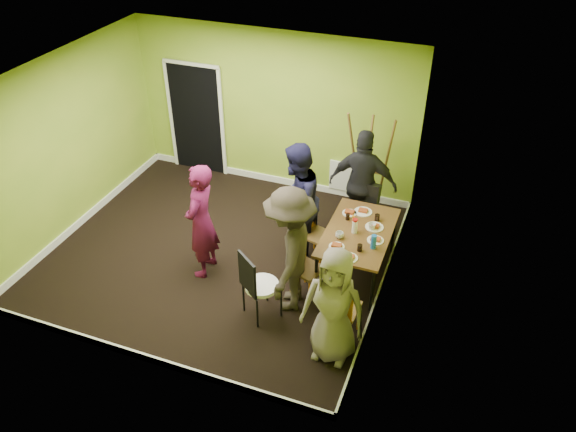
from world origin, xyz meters
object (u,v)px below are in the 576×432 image
(orange_bottle, at_px, (353,218))
(thermos, at_px, (355,227))
(blue_bottle, at_px, (374,242))
(person_left_near, at_px, (290,251))
(person_front_end, at_px, (334,306))
(person_standing, at_px, (201,221))
(chair_left_far, at_px, (314,228))
(chair_front_end, at_px, (340,307))
(dining_table, at_px, (358,234))
(chair_back_end, at_px, (365,201))
(chair_bentwood, at_px, (257,283))
(chair_left_near, at_px, (303,262))
(person_back_end, at_px, (363,184))
(easel, at_px, (368,169))
(person_left_far, at_px, (296,202))

(orange_bottle, bearing_deg, thermos, -72.04)
(blue_bottle, xyz_separation_m, person_left_near, (-0.95, -0.64, 0.06))
(person_front_end, bearing_deg, thermos, 97.96)
(person_standing, relative_size, person_front_end, 1.10)
(chair_left_far, bearing_deg, chair_front_end, 45.47)
(dining_table, relative_size, chair_back_end, 1.54)
(chair_bentwood, relative_size, blue_bottle, 5.02)
(chair_back_end, relative_size, person_front_end, 0.61)
(chair_left_far, xyz_separation_m, chair_bentwood, (-0.29, -1.46, 0.06))
(chair_left_far, relative_size, chair_bentwood, 0.88)
(thermos, distance_m, orange_bottle, 0.28)
(blue_bottle, height_order, person_standing, person_standing)
(thermos, height_order, person_standing, person_standing)
(thermos, xyz_separation_m, orange_bottle, (-0.08, 0.26, -0.05))
(chair_left_near, height_order, person_back_end, person_back_end)
(chair_back_end, distance_m, thermos, 0.94)
(thermos, height_order, person_front_end, person_front_end)
(chair_left_near, bearing_deg, chair_back_end, -177.88)
(easel, distance_m, orange_bottle, 1.22)
(chair_left_near, xyz_separation_m, blue_bottle, (0.87, 0.34, 0.33))
(blue_bottle, bearing_deg, orange_bottle, 128.66)
(blue_bottle, distance_m, person_left_far, 1.35)
(person_standing, distance_m, person_left_near, 1.41)
(orange_bottle, relative_size, person_standing, 0.05)
(chair_left_far, bearing_deg, person_standing, -41.71)
(dining_table, height_order, person_standing, person_standing)
(chair_left_far, xyz_separation_m, orange_bottle, (0.57, 0.07, 0.28))
(chair_left_near, bearing_deg, orange_bottle, 171.14)
(person_left_far, bearing_deg, person_back_end, 137.90)
(blue_bottle, bearing_deg, person_left_far, 159.46)
(chair_left_far, distance_m, chair_back_end, 0.95)
(chair_left_far, height_order, person_front_end, person_front_end)
(orange_bottle, bearing_deg, chair_front_end, -80.32)
(chair_left_near, bearing_deg, person_left_near, 3.02)
(person_left_near, bearing_deg, person_standing, -107.90)
(chair_left_far, distance_m, person_front_end, 1.95)
(chair_bentwood, distance_m, person_back_end, 2.47)
(orange_bottle, relative_size, person_back_end, 0.05)
(chair_bentwood, distance_m, person_standing, 1.27)
(person_left_near, bearing_deg, easel, 160.28)
(chair_front_end, xyz_separation_m, thermos, (-0.18, 1.28, 0.29))
(easel, height_order, blue_bottle, easel)
(chair_front_end, distance_m, blue_bottle, 1.09)
(person_left_far, xyz_separation_m, person_left_near, (0.31, -1.11, 0.00))
(easel, bearing_deg, orange_bottle, -85.78)
(person_back_end, bearing_deg, person_left_far, 43.23)
(chair_back_end, distance_m, blue_bottle, 1.25)
(dining_table, xyz_separation_m, orange_bottle, (-0.14, 0.21, 0.10))
(chair_bentwood, relative_size, person_front_end, 0.65)
(chair_front_end, height_order, person_back_end, person_back_end)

